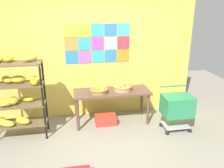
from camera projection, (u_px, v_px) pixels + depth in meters
The scene contains 8 objects.
ground at pixel (106, 153), 3.94m from camera, with size 9.15×9.15×0.00m, color gray.
back_wall_with_art at pixel (95, 54), 4.98m from camera, with size 4.41×0.07×2.77m.
banana_shelf_unit at pixel (15, 94), 4.18m from camera, with size 0.98×0.48×1.57m.
display_table at pixel (112, 95), 4.80m from camera, with size 1.57×0.58×0.71m.
fruit_basket_left at pixel (123, 87), 4.79m from camera, with size 0.40×0.40×0.18m.
fruit_basket_right at pixel (99, 90), 4.65m from camera, with size 0.37×0.37×0.16m.
produce_crate_under_table at pixel (106, 120), 4.91m from camera, with size 0.44×0.32×0.18m, color red.
shopping_cart at pixel (177, 107), 4.54m from camera, with size 0.57×0.47×0.86m.
Camera 1 is at (-0.49, -3.31, 2.40)m, focal length 37.09 mm.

